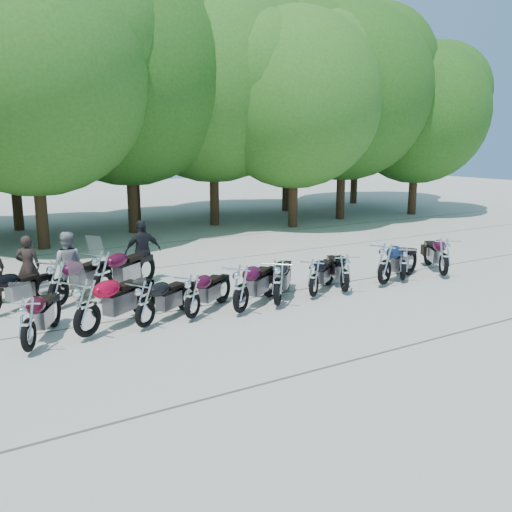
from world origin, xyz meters
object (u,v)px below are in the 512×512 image
motorcycle_5 (278,281)px  motorcycle_12 (58,282)px  motorcycle_1 (86,307)px  motorcycle_2 (145,303)px  motorcycle_9 (403,263)px  motorcycle_6 (314,277)px  rider_1 (67,264)px  rider_3 (28,266)px  motorcycle_4 (241,288)px  motorcycle_8 (385,263)px  motorcycle_0 (28,323)px  rider_2 (143,251)px  motorcycle_3 (192,295)px  motorcycle_10 (444,256)px  motorcycle_7 (345,272)px  motorcycle_13 (102,274)px

motorcycle_5 → motorcycle_12: motorcycle_12 is taller
motorcycle_1 → motorcycle_2: (1.22, -0.01, -0.11)m
motorcycle_9 → motorcycle_6: bearing=40.8°
rider_1 → rider_3: (-0.88, 0.45, -0.04)m
motorcycle_4 → motorcycle_8: (4.66, 0.17, 0.02)m
motorcycle_0 → rider_2: 5.57m
motorcycle_0 → motorcycle_3: bearing=-149.9°
motorcycle_1 → rider_3: bearing=-24.8°
motorcycle_4 → rider_3: (-3.99, 4.16, 0.14)m
motorcycle_9 → motorcycle_12: motorcycle_12 is taller
motorcycle_4 → motorcycle_6: motorcycle_4 is taller
motorcycle_10 → motorcycle_7: bearing=31.2°
motorcycle_3 → motorcycle_12: bearing=7.3°
motorcycle_4 → rider_2: 4.25m
motorcycle_8 → rider_2: 6.84m
motorcycle_2 → motorcycle_5: bearing=-123.2°
motorcycle_3 → motorcycle_12: 3.46m
motorcycle_1 → motorcycle_10: (10.35, -0.17, -0.04)m
motorcycle_4 → motorcycle_9: (5.48, 0.27, -0.09)m
rider_1 → motorcycle_13: bearing=145.8°
motorcycle_6 → rider_3: (-6.27, 3.93, 0.23)m
motorcycle_7 → rider_3: (-7.23, 3.99, 0.21)m
motorcycle_4 → motorcycle_8: motorcycle_8 is taller
motorcycle_3 → motorcycle_5: motorcycle_5 is taller
motorcycle_6 → motorcycle_8: 2.39m
motorcycle_7 → rider_2: bearing=-18.5°
motorcycle_8 → motorcycle_12: bearing=51.6°
motorcycle_1 → rider_2: rider_2 is taller
motorcycle_1 → motorcycle_7: (6.71, -0.02, -0.11)m
rider_1 → rider_3: 0.99m
motorcycle_10 → rider_3: (-10.87, 4.14, 0.14)m
motorcycle_2 → motorcycle_12: bearing=-3.7°
motorcycle_4 → motorcycle_7: (3.24, 0.17, -0.07)m
motorcycle_4 → motorcycle_7: size_ratio=1.11×
motorcycle_2 → motorcycle_4: (2.25, -0.18, 0.07)m
motorcycle_4 → motorcycle_3: bearing=45.1°
motorcycle_3 → motorcycle_6: 3.41m
motorcycle_0 → motorcycle_12: 2.90m
motorcycle_13 → motorcycle_3: bearing=171.3°
motorcycle_3 → motorcycle_4: size_ratio=0.90×
motorcycle_2 → rider_3: 4.35m
motorcycle_5 → motorcycle_1: bearing=39.0°
motorcycle_1 → rider_1: (0.36, 3.52, 0.14)m
motorcycle_9 → motorcycle_10: size_ratio=0.87×
motorcycle_13 → motorcycle_4: bearing=-174.4°
motorcycle_8 → rider_3: (-8.65, 3.99, 0.12)m
motorcycle_0 → motorcycle_8: 9.28m
motorcycle_10 → motorcycle_13: 9.73m
rider_3 → motorcycle_7: bearing=165.3°
motorcycle_3 → motorcycle_6: bearing=-126.4°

